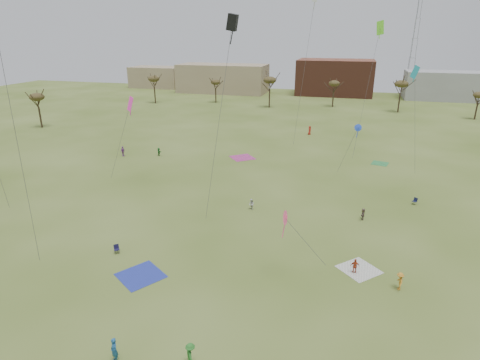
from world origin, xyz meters
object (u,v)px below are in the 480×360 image
(flyer_near_right, at_px, (114,350))
(camp_chair_left, at_px, (117,251))
(flyer_near_center, at_px, (191,355))
(spectator_fore_a, at_px, (355,266))
(camp_chair_right, at_px, (414,202))
(radio_tower, at_px, (415,38))

(flyer_near_right, distance_m, camp_chair_left, 14.53)
(flyer_near_center, distance_m, spectator_fore_a, 17.55)
(camp_chair_left, bearing_deg, camp_chair_right, -4.07)
(camp_chair_left, xyz_separation_m, camp_chair_right, (30.38, 20.88, 0.00))
(spectator_fore_a, bearing_deg, flyer_near_right, 42.43)
(flyer_near_center, xyz_separation_m, radio_tower, (27.66, 133.74, 18.33))
(camp_chair_left, distance_m, camp_chair_right, 36.87)
(camp_chair_right, xyz_separation_m, radio_tower, (9.86, 101.45, 18.95))
(flyer_near_right, height_order, camp_chair_left, flyer_near_right)
(flyer_near_center, xyz_separation_m, camp_chair_right, (17.79, 32.28, -0.62))
(flyer_near_center, bearing_deg, radio_tower, -48.83)
(flyer_near_right, height_order, radio_tower, radio_tower)
(flyer_near_center, height_order, camp_chair_right, flyer_near_center)
(spectator_fore_a, height_order, camp_chair_left, spectator_fore_a)
(flyer_near_center, distance_m, camp_chair_right, 36.87)
(camp_chair_left, distance_m, radio_tower, 130.17)
(spectator_fore_a, bearing_deg, camp_chair_right, -113.96)
(spectator_fore_a, xyz_separation_m, radio_tower, (17.23, 119.62, 18.49))
(camp_chair_left, relative_size, camp_chair_right, 1.00)
(flyer_near_right, height_order, spectator_fore_a, flyer_near_right)
(camp_chair_left, bearing_deg, spectator_fore_a, -31.85)
(radio_tower, bearing_deg, flyer_near_right, -103.65)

